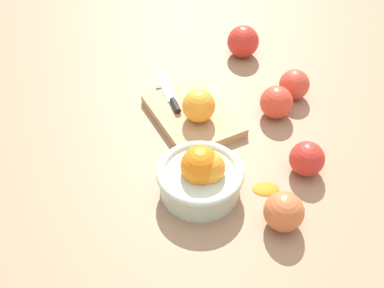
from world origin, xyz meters
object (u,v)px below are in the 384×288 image
object	(u,v)px
apple_front_right	(243,42)
apple_front_center	(276,102)
orange_on_board	(199,106)
apple_back_left	(284,212)
cutting_board	(192,115)
knife	(171,98)
apple_front_left	(307,159)
apple_front_center_2	(294,85)
bowl	(201,176)

from	to	relation	value
apple_front_right	apple_front_center	distance (m)	0.25
orange_on_board	apple_front_center	distance (m)	0.18
apple_front_right	apple_back_left	bearing A→B (deg)	152.48
apple_front_right	apple_back_left	world-z (taller)	apple_front_right
cutting_board	knife	world-z (taller)	knife
knife	apple_front_right	distance (m)	0.28
cutting_board	apple_front_right	bearing A→B (deg)	-56.90
apple_front_left	apple_front_right	world-z (taller)	apple_front_right
knife	apple_front_right	bearing A→B (deg)	-69.94
apple_front_center	apple_front_center_2	size ratio (longest dim) A/B	1.04
apple_front_left	apple_back_left	bearing A→B (deg)	123.38
bowl	apple_front_right	size ratio (longest dim) A/B	1.95
bowl	apple_front_left	bearing A→B (deg)	-106.35
knife	orange_on_board	bearing A→B (deg)	-168.23
apple_front_left	apple_front_center	distance (m)	0.18
bowl	orange_on_board	xyz separation A→B (m)	(0.16, -0.09, 0.01)
apple_front_left	apple_back_left	size ratio (longest dim) A/B	0.97
apple_front_center	apple_front_center_2	world-z (taller)	apple_front_center
cutting_board	apple_back_left	xyz separation A→B (m)	(-0.33, 0.01, 0.02)
apple_front_left	knife	bearing A→B (deg)	22.84
cutting_board	orange_on_board	world-z (taller)	orange_on_board
apple_front_center_2	knife	bearing A→B (deg)	67.25
apple_front_center_2	apple_front_right	bearing A→B (deg)	0.02
bowl	cutting_board	world-z (taller)	bowl
apple_front_left	apple_front_right	distance (m)	0.43
bowl	apple_back_left	world-z (taller)	bowl
knife	apple_back_left	world-z (taller)	apple_back_left
apple_front_center_2	apple_front_left	bearing A→B (deg)	146.18
orange_on_board	apple_front_left	xyz separation A→B (m)	(-0.22, -0.11, -0.02)
cutting_board	knife	bearing A→B (deg)	17.03
apple_front_right	apple_front_center	size ratio (longest dim) A/B	1.13
apple_front_center	apple_back_left	distance (m)	0.30
apple_front_right	bowl	bearing A→B (deg)	135.94
bowl	apple_front_left	size ratio (longest dim) A/B	2.35
cutting_board	apple_front_left	xyz separation A→B (m)	(-0.25, -0.11, 0.02)
orange_on_board	apple_back_left	distance (m)	0.30
apple_back_left	apple_front_center	bearing A→B (deg)	-35.52
cutting_board	apple_back_left	size ratio (longest dim) A/B	3.05
orange_on_board	apple_back_left	size ratio (longest dim) A/B	1.00
orange_on_board	apple_front_right	size ratio (longest dim) A/B	0.85
apple_front_left	apple_front_right	bearing A→B (deg)	-18.18
apple_front_left	apple_front_center_2	distance (m)	0.24
orange_on_board	apple_back_left	xyz separation A→B (m)	(-0.30, 0.01, -0.02)
apple_front_center	apple_back_left	bearing A→B (deg)	144.48
apple_front_right	apple_front_center	bearing A→B (deg)	162.04
bowl	apple_front_right	world-z (taller)	bowl
knife	apple_front_center_2	size ratio (longest dim) A/B	2.20
apple_front_center	apple_front_right	bearing A→B (deg)	-17.96
bowl	orange_on_board	size ratio (longest dim) A/B	2.29
apple_front_center	apple_front_center_2	xyz separation A→B (m)	(0.03, -0.08, -0.00)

